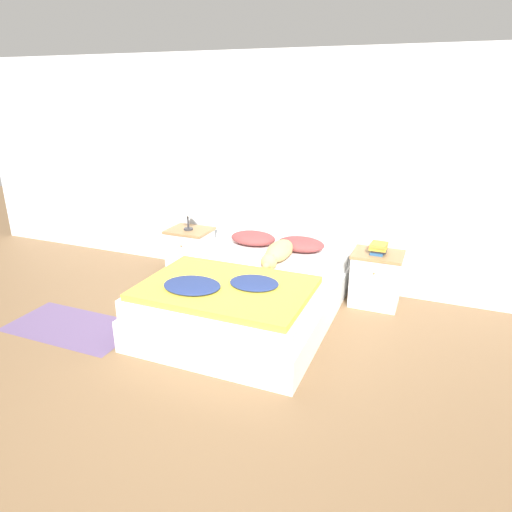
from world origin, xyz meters
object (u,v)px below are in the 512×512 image
object	(u,v)px
pillow_right	(301,244)
book_stack	(379,248)
nightstand_right	(376,279)
table_lamp	(187,210)
pillow_left	(253,238)
dog	(278,252)
bed	(248,296)
nightstand_left	(191,251)

from	to	relation	value
pillow_right	book_stack	distance (m)	0.83
nightstand_right	table_lamp	distance (m)	2.28
pillow_left	pillow_right	bearing A→B (deg)	0.00
dog	table_lamp	size ratio (longest dim) A/B	2.39
pillow_left	nightstand_right	bearing A→B (deg)	-0.02
nightstand_right	table_lamp	xyz separation A→B (m)	(-2.22, -0.02, 0.52)
bed	table_lamp	bearing A→B (deg)	144.84
dog	book_stack	xyz separation A→B (m)	(0.95, 0.39, 0.05)
nightstand_right	dog	size ratio (longest dim) A/B	0.75
dog	nightstand_left	bearing A→B (deg)	162.95
bed	book_stack	bearing A→B (deg)	35.95
pillow_left	nightstand_left	bearing A→B (deg)	-179.97
nightstand_left	pillow_left	world-z (taller)	pillow_left
pillow_right	dog	world-z (taller)	dog
bed	pillow_left	size ratio (longest dim) A/B	3.94
nightstand_left	pillow_left	xyz separation A→B (m)	(0.83, 0.00, 0.27)
pillow_left	book_stack	distance (m)	1.40
bed	pillow_right	bearing A→B (deg)	70.64
pillow_right	dog	distance (m)	0.41
bed	dog	distance (m)	0.56
pillow_right	book_stack	size ratio (longest dim) A/B	2.35
dog	table_lamp	distance (m)	1.34
pillow_left	pillow_right	xyz separation A→B (m)	(0.57, 0.00, 0.00)
nightstand_right	pillow_right	bearing A→B (deg)	179.97
pillow_right	nightstand_right	bearing A→B (deg)	-0.03
nightstand_left	dog	bearing A→B (deg)	-17.05
nightstand_left	pillow_right	xyz separation A→B (m)	(1.40, 0.00, 0.27)
table_lamp	nightstand_left	bearing A→B (deg)	90.00
pillow_right	table_lamp	world-z (taller)	table_lamp
bed	dog	world-z (taller)	dog
nightstand_right	dog	world-z (taller)	dog
pillow_right	table_lamp	distance (m)	1.42
nightstand_right	dog	distance (m)	1.07
bed	nightstand_left	bearing A→B (deg)	144.11
bed	table_lamp	size ratio (longest dim) A/B	6.50
nightstand_right	book_stack	distance (m)	0.34
nightstand_right	pillow_right	world-z (taller)	pillow_right
nightstand_left	nightstand_right	bearing A→B (deg)	0.00
pillow_left	table_lamp	xyz separation A→B (m)	(-0.83, -0.02, 0.25)
bed	pillow_right	distance (m)	0.91
nightstand_left	nightstand_right	distance (m)	2.22
book_stack	table_lamp	size ratio (longest dim) A/B	0.70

